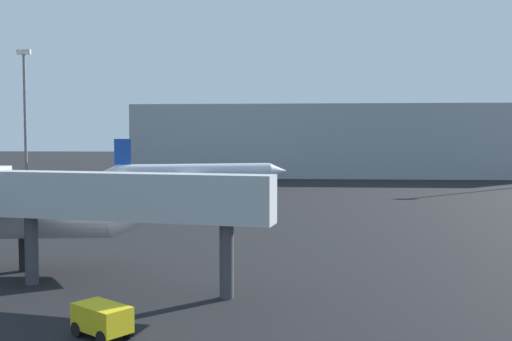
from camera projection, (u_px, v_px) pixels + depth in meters
airplane_distant at (194, 172)px, 88.37m from camera, size 27.38×22.02×7.58m
jet_bridge at (89, 198)px, 31.08m from camera, size 17.92×5.37×6.28m
baggage_cart at (102, 319)px, 23.63m from camera, size 2.71×2.46×1.30m
light_mast_left at (25, 109)px, 103.69m from camera, size 2.40×0.50×22.82m
terminal_building at (332, 141)px, 124.75m from camera, size 77.84×27.70×14.02m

